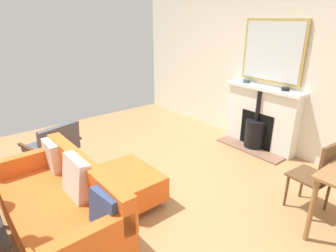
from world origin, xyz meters
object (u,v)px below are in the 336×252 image
object	(u,v)px
sofa	(62,207)
ottoman	(132,182)
dining_chair_near_fireplace	(319,173)
mantel_bowl_near	(246,81)
armchair_accent	(54,144)
fireplace	(260,121)
mantel_bowl_far	(285,89)

from	to	relation	value
sofa	ottoman	bearing A→B (deg)	-171.74
sofa	dining_chair_near_fireplace	world-z (taller)	dining_chair_near_fireplace
mantel_bowl_near	armchair_accent	distance (m)	3.28
ottoman	mantel_bowl_near	bearing A→B (deg)	-172.68
armchair_accent	dining_chair_near_fireplace	distance (m)	3.44
ottoman	armchair_accent	size ratio (longest dim) A/B	1.04
fireplace	mantel_bowl_near	distance (m)	0.72
mantel_bowl_far	armchair_accent	bearing A→B (deg)	-28.64
mantel_bowl_far	sofa	xyz separation A→B (m)	(3.46, -0.28, -0.73)
mantel_bowl_far	ottoman	bearing A→B (deg)	-8.89
mantel_bowl_near	mantel_bowl_far	size ratio (longest dim) A/B	1.01
sofa	mantel_bowl_near	bearing A→B (deg)	-172.44
ottoman	dining_chair_near_fireplace	distance (m)	2.16
fireplace	armchair_accent	bearing A→B (deg)	-23.42
mantel_bowl_far	dining_chair_near_fireplace	bearing A→B (deg)	46.16
sofa	ottoman	size ratio (longest dim) A/B	2.13
mantel_bowl_near	dining_chair_near_fireplace	world-z (taller)	mantel_bowl_near
fireplace	ottoman	size ratio (longest dim) A/B	1.65
dining_chair_near_fireplace	sofa	bearing A→B (deg)	-30.35
sofa	dining_chair_near_fireplace	distance (m)	2.77
mantel_bowl_near	ottoman	xyz separation A→B (m)	(2.58, 0.33, -0.86)
dining_chair_near_fireplace	armchair_accent	bearing A→B (deg)	-54.51
mantel_bowl_near	sofa	world-z (taller)	mantel_bowl_near
fireplace	sofa	xyz separation A→B (m)	(3.43, 0.08, -0.12)
mantel_bowl_near	dining_chair_near_fireplace	xyz separation A→B (m)	(1.08, 1.85, -0.58)
armchair_accent	fireplace	bearing A→B (deg)	156.58
mantel_bowl_far	armchair_accent	size ratio (longest dim) A/B	0.16
sofa	armchair_accent	bearing A→B (deg)	-105.53
mantel_bowl_near	ottoman	bearing A→B (deg)	7.32
sofa	armchair_accent	distance (m)	1.46
ottoman	armchair_accent	bearing A→B (deg)	-68.84
mantel_bowl_near	sofa	size ratio (longest dim) A/B	0.07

